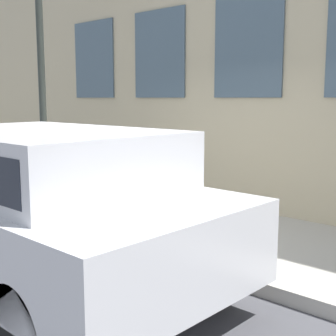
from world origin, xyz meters
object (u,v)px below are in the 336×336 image
fire_hydrant (143,194)px  person (192,177)px  street_lamp (39,8)px  parked_truck_silver_near (36,197)px

fire_hydrant → person: size_ratio=0.76×
fire_hydrant → street_lamp: size_ratio=0.17×
fire_hydrant → person: person is taller
parked_truck_silver_near → fire_hydrant: bearing=13.5°
fire_hydrant → parked_truck_silver_near: 2.05m
person → parked_truck_silver_near: size_ratio=0.26×
street_lamp → parked_truck_silver_near: bearing=-123.8°
person → street_lamp: bearing=-17.7°
person → fire_hydrant: bearing=21.2°
person → street_lamp: (-0.45, 3.03, 2.59)m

